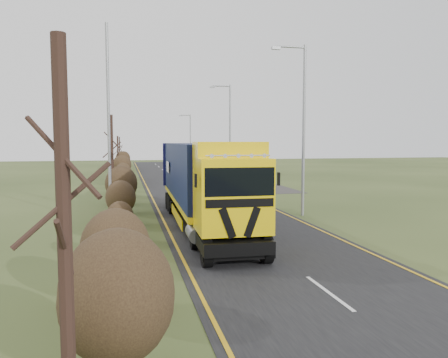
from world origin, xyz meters
TOP-DOWN VIEW (x-y plane):
  - ground at (0.00, 0.00)m, footprint 160.00×160.00m
  - road at (0.00, 10.00)m, footprint 8.00×120.00m
  - layby at (6.50, 20.00)m, footprint 6.00×18.00m
  - lane_markings at (0.00, 9.69)m, footprint 7.52×116.00m
  - hedgerow at (-6.00, 7.89)m, footprint 2.24×102.04m
  - lorry at (-1.90, -1.37)m, footprint 3.09×15.96m
  - car_red_hatchback at (5.87, 18.31)m, footprint 2.82×4.37m
  - car_blue_sedan at (7.32, 26.42)m, footprint 1.67×4.15m
  - streetlight_near at (4.46, 0.72)m, footprint 2.13×0.20m
  - streetlight_mid at (4.46, 19.14)m, footprint 2.12×0.20m
  - streetlight_far at (4.50, 45.88)m, footprint 1.85×0.18m
  - left_pole at (-6.54, 0.37)m, footprint 0.16×0.16m
  - speed_sign at (5.16, 9.59)m, footprint 0.66×0.10m
  - warning_board at (4.22, 21.05)m, footprint 0.66×0.11m

SIDE VIEW (x-z plane):
  - ground at x=0.00m, z-range 0.00..0.00m
  - road at x=0.00m, z-range 0.00..0.02m
  - layby at x=6.50m, z-range 0.00..0.02m
  - lane_markings at x=0.00m, z-range 0.03..0.03m
  - car_blue_sedan at x=7.32m, z-range 0.00..1.34m
  - car_red_hatchback at x=5.87m, z-range 0.00..1.39m
  - warning_board at x=4.22m, z-range 0.17..1.89m
  - hedgerow at x=-6.00m, z-range -1.41..4.64m
  - speed_sign at x=5.16m, z-range 0.49..2.90m
  - lorry at x=-1.90m, z-range 0.30..4.73m
  - streetlight_far at x=4.50m, z-range 0.43..9.10m
  - left_pole at x=-6.54m, z-range 0.00..10.56m
  - streetlight_mid at x=4.46m, z-range 0.54..10.57m
  - streetlight_near at x=4.46m, z-range 0.54..10.58m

